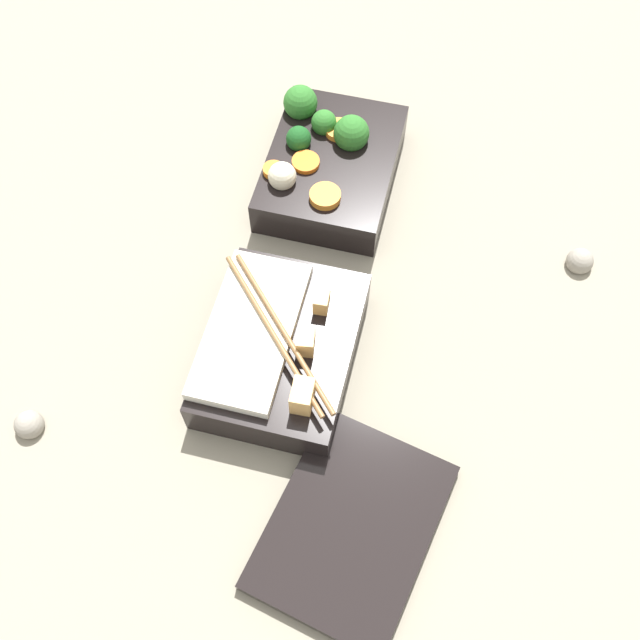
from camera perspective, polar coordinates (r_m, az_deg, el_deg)
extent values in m
plane|color=gray|center=(0.82, -0.82, 5.18)|extent=(3.00, 3.00, 0.00)
cube|color=black|center=(0.86, 0.65, 11.54)|extent=(0.18, 0.14, 0.04)
sphere|color=#2D7028|center=(0.85, 2.40, 14.03)|extent=(0.04, 0.04, 0.04)
sphere|color=#2D7028|center=(0.87, 0.30, 14.81)|extent=(0.03, 0.03, 0.03)
sphere|color=#19511E|center=(0.85, -1.64, 13.64)|extent=(0.03, 0.03, 0.03)
sphere|color=#2D7028|center=(0.88, -1.51, 16.23)|extent=(0.04, 0.04, 0.04)
cylinder|color=orange|center=(0.80, 0.39, 9.43)|extent=(0.04, 0.04, 0.01)
cylinder|color=orange|center=(0.83, -1.10, 11.94)|extent=(0.04, 0.04, 0.01)
cylinder|color=orange|center=(0.83, -3.57, 11.33)|extent=(0.03, 0.03, 0.01)
cylinder|color=orange|center=(0.87, 1.27, 14.31)|extent=(0.04, 0.04, 0.01)
sphere|color=beige|center=(0.81, -2.90, 10.90)|extent=(0.03, 0.03, 0.03)
cube|color=black|center=(0.73, -2.95, -2.29)|extent=(0.18, 0.14, 0.04)
cube|color=silver|center=(0.71, -5.30, -0.76)|extent=(0.16, 0.08, 0.01)
cube|color=#EAB266|center=(0.72, 0.12, 1.44)|extent=(0.02, 0.02, 0.02)
cube|color=#EAB266|center=(0.70, -1.08, -1.63)|extent=(0.03, 0.02, 0.02)
cube|color=#EAB266|center=(0.67, -1.34, -5.78)|extent=(0.03, 0.02, 0.03)
cylinder|color=olive|center=(0.70, -3.34, -1.05)|extent=(0.14, 0.14, 0.01)
cylinder|color=olive|center=(0.70, -2.84, -0.81)|extent=(0.14, 0.14, 0.01)
cube|color=black|center=(0.69, 2.43, -15.43)|extent=(0.21, 0.17, 0.01)
sphere|color=gray|center=(0.85, 19.18, 4.25)|extent=(0.03, 0.03, 0.03)
sphere|color=gray|center=(0.77, -21.28, -7.44)|extent=(0.03, 0.03, 0.03)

